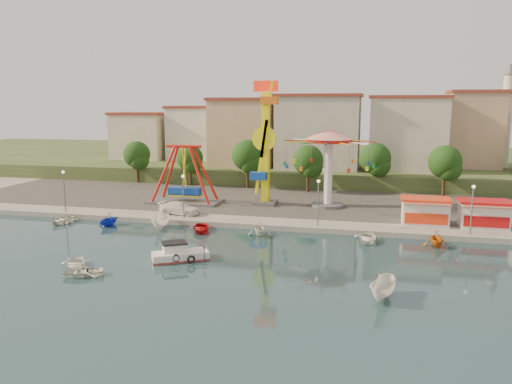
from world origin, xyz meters
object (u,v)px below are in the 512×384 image
(kamikaze_tower, at_px, (266,146))
(pirate_ship_ride, at_px, (184,175))
(rowboat_a, at_px, (75,264))
(wave_swinger, at_px, (329,150))
(skiff, at_px, (383,289))
(cabin_motorboat, at_px, (179,255))
(van, at_px, (180,208))

(kamikaze_tower, bearing_deg, pirate_ship_ride, -174.84)
(rowboat_a, bearing_deg, kamikaze_tower, 39.59)
(kamikaze_tower, bearing_deg, wave_swinger, 5.48)
(skiff, bearing_deg, cabin_motorboat, 178.50)
(rowboat_a, bearing_deg, wave_swinger, 27.19)
(pirate_ship_ride, xyz_separation_m, kamikaze_tower, (11.24, 1.02, 4.21))
(pirate_ship_ride, bearing_deg, cabin_motorboat, -69.91)
(cabin_motorboat, bearing_deg, wave_swinger, 34.71)
(kamikaze_tower, bearing_deg, cabin_motorboat, -97.18)
(rowboat_a, bearing_deg, van, 55.79)
(rowboat_a, bearing_deg, cabin_motorboat, -0.70)
(skiff, bearing_deg, pirate_ship_ride, 148.26)
(cabin_motorboat, relative_size, van, 1.03)
(cabin_motorboat, height_order, van, van)
(wave_swinger, height_order, van, wave_swinger)
(skiff, relative_size, van, 0.78)
(pirate_ship_ride, bearing_deg, rowboat_a, -89.34)
(cabin_motorboat, xyz_separation_m, skiff, (18.13, -5.33, 0.30))
(wave_swinger, height_order, rowboat_a, wave_swinger)
(wave_swinger, height_order, cabin_motorboat, wave_swinger)
(rowboat_a, distance_m, skiff, 26.11)
(cabin_motorboat, distance_m, rowboat_a, 9.04)
(rowboat_a, relative_size, van, 0.68)
(pirate_ship_ride, relative_size, rowboat_a, 2.85)
(wave_swinger, distance_m, skiff, 31.41)
(wave_swinger, relative_size, cabin_motorboat, 2.17)
(kamikaze_tower, distance_m, van, 14.25)
(skiff, distance_m, van, 31.96)
(rowboat_a, xyz_separation_m, van, (1.79, 19.72, 0.99))
(kamikaze_tower, relative_size, rowboat_a, 4.70)
(pirate_ship_ride, height_order, wave_swinger, wave_swinger)
(cabin_motorboat, distance_m, skiff, 18.90)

